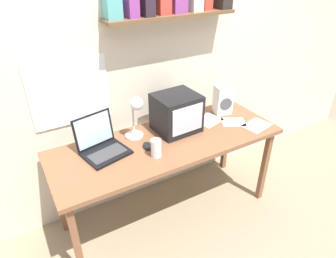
{
  "coord_description": "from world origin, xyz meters",
  "views": [
    {
      "loc": [
        -0.97,
        -1.68,
        2.01
      ],
      "look_at": [
        0.0,
        0.0,
        0.86
      ],
      "focal_mm": 32.0,
      "sensor_mm": 36.0,
      "label": 1
    }
  ],
  "objects_px": {
    "desk_lamp": "(136,112)",
    "printed_handout": "(257,125)",
    "crt_monitor": "(176,113)",
    "open_notebook": "(233,122)",
    "loose_paper_near_laptop": "(208,120)",
    "corner_desk": "(168,147)",
    "laptop": "(101,143)",
    "computer_mouse": "(147,146)",
    "juice_glass": "(156,149)",
    "space_heater": "(223,100)"
  },
  "relations": [
    {
      "from": "computer_mouse",
      "to": "juice_glass",
      "type": "bearing_deg",
      "value": -86.29
    },
    {
      "from": "juice_glass",
      "to": "printed_handout",
      "type": "relative_size",
      "value": 0.52
    },
    {
      "from": "computer_mouse",
      "to": "printed_handout",
      "type": "xyz_separation_m",
      "value": [
        0.94,
        -0.16,
        -0.01
      ]
    },
    {
      "from": "loose_paper_near_laptop",
      "to": "juice_glass",
      "type": "bearing_deg",
      "value": -159.65
    },
    {
      "from": "laptop",
      "to": "crt_monitor",
      "type": "bearing_deg",
      "value": -13.9
    },
    {
      "from": "space_heater",
      "to": "open_notebook",
      "type": "distance_m",
      "value": 0.23
    },
    {
      "from": "desk_lamp",
      "to": "printed_handout",
      "type": "xyz_separation_m",
      "value": [
        0.95,
        -0.31,
        -0.23
      ]
    },
    {
      "from": "computer_mouse",
      "to": "loose_paper_near_laptop",
      "type": "relative_size",
      "value": 0.44
    },
    {
      "from": "juice_glass",
      "to": "printed_handout",
      "type": "bearing_deg",
      "value": -2.23
    },
    {
      "from": "desk_lamp",
      "to": "corner_desk",
      "type": "bearing_deg",
      "value": -46.83
    },
    {
      "from": "corner_desk",
      "to": "loose_paper_near_laptop",
      "type": "bearing_deg",
      "value": 12.03
    },
    {
      "from": "laptop",
      "to": "desk_lamp",
      "type": "height_order",
      "value": "desk_lamp"
    },
    {
      "from": "juice_glass",
      "to": "computer_mouse",
      "type": "relative_size",
      "value": 1.18
    },
    {
      "from": "juice_glass",
      "to": "computer_mouse",
      "type": "distance_m",
      "value": 0.13
    },
    {
      "from": "desk_lamp",
      "to": "loose_paper_near_laptop",
      "type": "bearing_deg",
      "value": -14.34
    },
    {
      "from": "juice_glass",
      "to": "desk_lamp",
      "type": "bearing_deg",
      "value": 93.59
    },
    {
      "from": "crt_monitor",
      "to": "open_notebook",
      "type": "bearing_deg",
      "value": -19.43
    },
    {
      "from": "crt_monitor",
      "to": "open_notebook",
      "type": "relative_size",
      "value": 1.44
    },
    {
      "from": "space_heater",
      "to": "printed_handout",
      "type": "distance_m",
      "value": 0.37
    },
    {
      "from": "crt_monitor",
      "to": "loose_paper_near_laptop",
      "type": "height_order",
      "value": "crt_monitor"
    },
    {
      "from": "corner_desk",
      "to": "crt_monitor",
      "type": "bearing_deg",
      "value": 37.85
    },
    {
      "from": "loose_paper_near_laptop",
      "to": "printed_handout",
      "type": "xyz_separation_m",
      "value": [
        0.3,
        -0.27,
        0.0
      ]
    },
    {
      "from": "loose_paper_near_laptop",
      "to": "corner_desk",
      "type": "bearing_deg",
      "value": -167.97
    },
    {
      "from": "corner_desk",
      "to": "juice_glass",
      "type": "relative_size",
      "value": 13.58
    },
    {
      "from": "juice_glass",
      "to": "crt_monitor",
      "type": "bearing_deg",
      "value": 38.0
    },
    {
      "from": "laptop",
      "to": "printed_handout",
      "type": "height_order",
      "value": "laptop"
    },
    {
      "from": "space_heater",
      "to": "open_notebook",
      "type": "height_order",
      "value": "space_heater"
    },
    {
      "from": "loose_paper_near_laptop",
      "to": "printed_handout",
      "type": "distance_m",
      "value": 0.4
    },
    {
      "from": "open_notebook",
      "to": "crt_monitor",
      "type": "bearing_deg",
      "value": 163.34
    },
    {
      "from": "computer_mouse",
      "to": "printed_handout",
      "type": "distance_m",
      "value": 0.95
    },
    {
      "from": "juice_glass",
      "to": "space_heater",
      "type": "distance_m",
      "value": 0.88
    },
    {
      "from": "crt_monitor",
      "to": "computer_mouse",
      "type": "distance_m",
      "value": 0.37
    },
    {
      "from": "crt_monitor",
      "to": "computer_mouse",
      "type": "relative_size",
      "value": 3.08
    },
    {
      "from": "laptop",
      "to": "loose_paper_near_laptop",
      "type": "distance_m",
      "value": 0.95
    },
    {
      "from": "crt_monitor",
      "to": "space_heater",
      "type": "distance_m",
      "value": 0.51
    },
    {
      "from": "laptop",
      "to": "space_heater",
      "type": "distance_m",
      "value": 1.14
    },
    {
      "from": "crt_monitor",
      "to": "loose_paper_near_laptop",
      "type": "distance_m",
      "value": 0.35
    },
    {
      "from": "corner_desk",
      "to": "computer_mouse",
      "type": "height_order",
      "value": "computer_mouse"
    },
    {
      "from": "computer_mouse",
      "to": "open_notebook",
      "type": "distance_m",
      "value": 0.81
    },
    {
      "from": "loose_paper_near_laptop",
      "to": "laptop",
      "type": "bearing_deg",
      "value": 178.76
    },
    {
      "from": "printed_handout",
      "to": "crt_monitor",
      "type": "bearing_deg",
      "value": 155.34
    },
    {
      "from": "desk_lamp",
      "to": "printed_handout",
      "type": "bearing_deg",
      "value": -28.88
    },
    {
      "from": "space_heater",
      "to": "open_notebook",
      "type": "bearing_deg",
      "value": -84.52
    },
    {
      "from": "crt_monitor",
      "to": "juice_glass",
      "type": "relative_size",
      "value": 2.62
    },
    {
      "from": "crt_monitor",
      "to": "printed_handout",
      "type": "distance_m",
      "value": 0.69
    },
    {
      "from": "space_heater",
      "to": "loose_paper_near_laptop",
      "type": "xyz_separation_m",
      "value": [
        -0.19,
        -0.06,
        -0.12
      ]
    },
    {
      "from": "laptop",
      "to": "computer_mouse",
      "type": "distance_m",
      "value": 0.34
    },
    {
      "from": "crt_monitor",
      "to": "juice_glass",
      "type": "bearing_deg",
      "value": -144.77
    },
    {
      "from": "desk_lamp",
      "to": "computer_mouse",
      "type": "distance_m",
      "value": 0.26
    },
    {
      "from": "crt_monitor",
      "to": "juice_glass",
      "type": "height_order",
      "value": "crt_monitor"
    }
  ]
}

